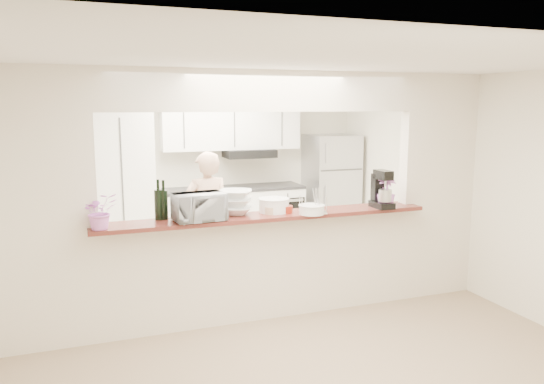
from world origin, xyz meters
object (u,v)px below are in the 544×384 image
stand_mixer (382,191)px  person (207,217)px  toaster_oven (199,207)px  refrigerator (331,188)px

stand_mixer → person: 2.20m
toaster_oven → person: bearing=68.0°
refrigerator → toaster_oven: bearing=-135.0°
person → refrigerator: bearing=-153.2°
refrigerator → toaster_oven: (-2.75, -2.75, 0.37)m
stand_mixer → person: person is taller
refrigerator → stand_mixer: (-0.80, -2.79, 0.42)m
refrigerator → stand_mixer: 2.93m
refrigerator → toaster_oven: size_ratio=3.63×
stand_mixer → refrigerator: bearing=74.0°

